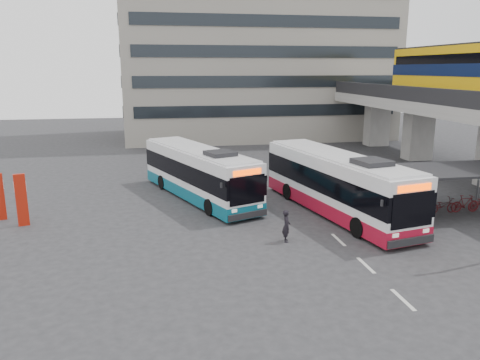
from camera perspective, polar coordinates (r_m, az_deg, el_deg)
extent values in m
plane|color=#28282B|center=(22.04, 5.81, -7.68)|extent=(120.00, 120.00, 0.00)
cube|color=gray|center=(44.44, 20.89, 5.30)|extent=(2.20, 1.60, 4.60)
cube|color=gray|center=(51.41, 16.35, 6.63)|extent=(2.20, 1.60, 4.60)
cube|color=gray|center=(39.17, 25.72, 7.93)|extent=(8.00, 32.00, 0.90)
cube|color=black|center=(37.06, 21.09, 9.67)|extent=(0.35, 32.00, 1.10)
cylinder|color=#595B60|center=(27.15, 10.63, -1.11)|extent=(0.12, 0.12, 2.40)
cylinder|color=#595B60|center=(31.80, 27.05, -0.24)|extent=(0.12, 0.12, 2.40)
cylinder|color=#595B60|center=(23.95, 13.65, -3.23)|extent=(0.12, 0.12, 2.40)
cube|color=black|center=(27.40, 21.53, 1.05)|extent=(10.00, 4.00, 0.12)
imported|color=black|center=(26.05, 13.60, -3.60)|extent=(1.71, 0.60, 0.90)
imported|color=black|center=(26.59, 16.25, -3.30)|extent=(1.66, 0.47, 1.00)
imported|color=black|center=(27.21, 18.76, -3.22)|extent=(1.71, 0.60, 0.90)
imported|color=black|center=(27.86, 21.18, -2.93)|extent=(1.66, 0.47, 1.00)
imported|color=#350C0F|center=(28.58, 23.46, -2.84)|extent=(1.71, 0.60, 0.90)
imported|color=#3F0C0F|center=(29.31, 25.65, -2.57)|extent=(1.66, 0.47, 1.00)
cube|color=gray|center=(57.16, 1.88, 18.03)|extent=(30.00, 15.00, 25.00)
cube|color=beige|center=(17.89, 19.24, -13.61)|extent=(0.15, 1.60, 0.01)
cube|color=beige|center=(20.28, 15.09, -10.00)|extent=(0.15, 1.60, 0.01)
cube|color=beige|center=(22.82, 11.91, -7.14)|extent=(0.15, 1.60, 0.01)
cube|color=white|center=(26.53, 11.66, -0.09)|extent=(4.91, 12.33, 2.76)
cube|color=maroon|center=(26.85, 11.53, -2.75)|extent=(4.96, 12.38, 0.75)
cube|color=black|center=(26.50, 11.67, 0.17)|extent=(4.98, 12.37, 1.16)
cube|color=#F33D00|center=(21.66, 20.50, -0.91)|extent=(1.77, 0.44, 0.30)
cube|color=black|center=(23.79, 15.80, 2.08)|extent=(1.83, 1.88, 0.28)
cylinder|color=black|center=(23.18, 14.22, -5.63)|extent=(0.50, 1.05, 1.01)
cylinder|color=black|center=(30.23, 9.97, -0.96)|extent=(0.50, 1.05, 1.01)
cube|color=white|center=(29.16, -5.11, 1.14)|extent=(6.39, 11.48, 2.61)
cube|color=#0B5469|center=(29.44, -5.06, -1.16)|extent=(6.44, 11.53, 0.71)
cube|color=black|center=(29.13, -5.11, 1.37)|extent=(6.45, 11.52, 1.09)
cube|color=#F33D00|center=(24.10, 0.89, 0.95)|extent=(1.61, 0.69, 0.28)
cube|color=black|center=(26.39, -2.42, 3.23)|extent=(1.90, 1.94, 0.27)
cylinder|color=black|center=(25.83, -3.69, -3.33)|extent=(0.61, 0.99, 0.95)
cylinder|color=black|center=(32.71, -5.78, 0.22)|extent=(0.61, 0.99, 0.95)
imported|color=black|center=(22.00, 5.67, -5.58)|extent=(0.45, 0.61, 1.53)
cube|color=#AE1B0A|center=(26.38, -25.09, -2.23)|extent=(0.57, 0.30, 2.74)
cube|color=white|center=(26.21, -25.24, -0.73)|extent=(0.59, 0.19, 0.55)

